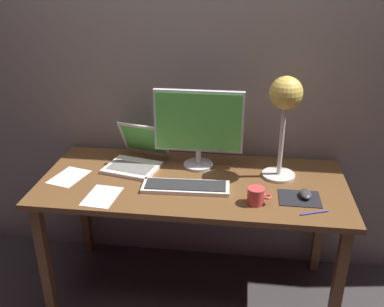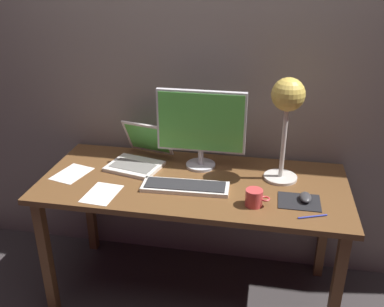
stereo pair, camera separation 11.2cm
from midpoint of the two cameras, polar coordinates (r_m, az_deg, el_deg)
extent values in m
plane|color=#383333|center=(2.68, -1.17, -17.72)|extent=(4.80, 4.80, 0.00)
cube|color=gray|center=(2.44, -0.04, 12.58)|extent=(4.80, 0.06, 2.60)
cube|color=brown|center=(2.26, -1.33, -3.99)|extent=(1.60, 0.70, 0.03)
cube|color=brown|center=(2.45, -20.24, -13.58)|extent=(0.05, 0.05, 0.71)
cube|color=brown|center=(2.26, 17.37, -16.80)|extent=(0.05, 0.05, 0.71)
cube|color=brown|center=(2.88, -15.22, -6.70)|extent=(0.05, 0.05, 0.71)
cube|color=brown|center=(2.71, 15.53, -8.76)|extent=(0.05, 0.05, 0.71)
cylinder|color=silver|center=(2.41, -0.47, -1.52)|extent=(0.16, 0.16, 0.01)
cylinder|color=silver|center=(2.39, -0.48, -0.48)|extent=(0.03, 0.03, 0.08)
cube|color=silver|center=(2.30, -0.50, 4.29)|extent=(0.48, 0.03, 0.34)
cube|color=#59C64C|center=(2.29, -0.55, 4.15)|extent=(0.46, 0.00, 0.32)
cube|color=silver|center=(2.17, -2.32, -4.50)|extent=(0.45, 0.16, 0.02)
cube|color=#28282B|center=(2.17, -2.32, -4.22)|extent=(0.41, 0.13, 0.01)
cube|color=silver|center=(2.40, -9.29, -1.89)|extent=(0.32, 0.28, 0.02)
cube|color=slate|center=(2.38, -9.50, -1.82)|extent=(0.26, 0.17, 0.00)
cube|color=silver|center=(2.48, -7.70, 1.92)|extent=(0.30, 0.16, 0.20)
cube|color=#59C64C|center=(2.48, -7.70, 1.92)|extent=(0.26, 0.14, 0.18)
cylinder|color=beige|center=(2.33, 10.07, -2.83)|extent=(0.18, 0.18, 0.01)
cylinder|color=silver|center=(2.24, 10.46, 2.03)|extent=(0.02, 0.02, 0.41)
sphere|color=gold|center=(2.16, 10.95, 7.90)|extent=(0.17, 0.17, 0.17)
sphere|color=#FFEAB2|center=(2.17, 10.87, 6.77)|extent=(0.06, 0.06, 0.06)
cube|color=black|center=(2.14, 12.65, -5.86)|extent=(0.20, 0.16, 0.00)
ellipsoid|color=#38383A|center=(2.15, 13.43, -5.28)|extent=(0.06, 0.10, 0.03)
cylinder|color=#CC3F3F|center=(2.05, 6.93, -5.63)|extent=(0.08, 0.08, 0.08)
torus|color=#CC3F3F|center=(2.05, 8.41, -5.71)|extent=(0.05, 0.05, 0.01)
cube|color=white|center=(2.40, -17.33, -3.00)|extent=(0.20, 0.24, 0.00)
cube|color=white|center=(2.17, -13.34, -5.57)|extent=(0.17, 0.22, 0.00)
cylinder|color=#2633A5|center=(2.04, 14.45, -7.65)|extent=(0.13, 0.06, 0.01)
camera|label=1|loc=(0.06, -91.50, -0.69)|focal=40.12mm
camera|label=2|loc=(0.06, 88.50, 0.69)|focal=40.12mm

